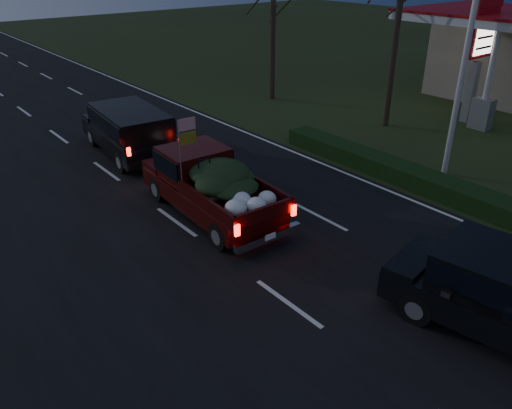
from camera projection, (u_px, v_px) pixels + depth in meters
ground at (288, 304)px, 11.52m from camera, size 120.00×120.00×0.00m
road_asphalt at (288, 303)px, 11.52m from camera, size 14.00×120.00×0.02m
hedge_row at (393, 170)px, 17.84m from camera, size 1.00×10.00×0.60m
light_pole at (473, 15)px, 15.76m from camera, size 0.50×0.90×9.16m
gas_price_pylon at (481, 40)px, 22.26m from camera, size 2.00×0.41×5.57m
gas_canopy at (485, 20)px, 23.81m from camera, size 7.10×6.10×4.88m
pickup_truck at (210, 182)px, 15.07m from camera, size 2.32×5.47×2.82m
lead_suv at (130, 127)px, 19.52m from camera, size 2.67×5.43×1.51m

